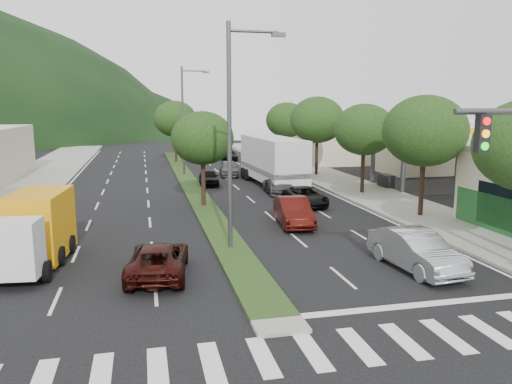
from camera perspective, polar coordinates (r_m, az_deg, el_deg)
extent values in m
plane|color=black|center=(15.62, 2.33, -14.59)|extent=(160.00, 160.00, 0.00)
cube|color=gray|center=(42.48, 9.80, 1.04)|extent=(5.00, 90.00, 0.15)
cube|color=gray|center=(40.31, -25.93, -0.28)|extent=(6.00, 90.00, 0.15)
cube|color=#1E3613|center=(42.37, -7.63, 1.05)|extent=(1.60, 56.00, 0.12)
cube|color=silver|center=(13.90, 4.60, -17.86)|extent=(19.00, 2.20, 0.01)
cube|color=black|center=(15.17, 24.45, 6.10)|extent=(0.35, 0.25, 1.05)
cube|color=silver|center=(42.38, 19.79, 7.28)|extent=(12.00, 8.00, 0.50)
cube|color=yellow|center=(42.40, 19.76, 6.81)|extent=(12.20, 8.20, 0.50)
cylinder|color=#47494C|center=(38.38, 16.51, 3.20)|extent=(0.36, 0.36, 4.60)
cylinder|color=#47494C|center=(42.86, 25.90, 3.27)|extent=(0.36, 0.36, 4.60)
cylinder|color=#47494C|center=(42.78, 13.24, 3.99)|extent=(0.36, 0.36, 4.60)
cylinder|color=#47494C|center=(46.84, 22.09, 4.01)|extent=(0.36, 0.36, 4.60)
cube|color=black|center=(40.78, 14.68, 1.17)|extent=(0.80, 1.60, 1.10)
cube|color=black|center=(45.02, 23.76, 1.45)|extent=(0.80, 1.60, 1.10)
cube|color=beige|center=(62.35, 9.11, 6.15)|extent=(10.00, 16.00, 5.20)
cylinder|color=black|center=(30.49, 18.43, 1.01)|extent=(0.28, 0.28, 3.81)
ellipsoid|color=black|center=(30.20, 18.74, 6.63)|extent=(4.80, 4.80, 4.08)
cylinder|color=black|center=(37.50, 12.11, 2.69)|extent=(0.28, 0.28, 3.58)
ellipsoid|color=black|center=(37.26, 12.26, 6.99)|extent=(4.40, 4.40, 3.74)
cylinder|color=black|center=(46.68, 6.94, 4.41)|extent=(0.28, 0.28, 3.92)
ellipsoid|color=black|center=(46.49, 7.02, 8.19)|extent=(5.00, 5.00, 4.25)
cylinder|color=black|center=(56.16, 3.48, 5.25)|extent=(0.28, 0.28, 3.70)
ellipsoid|color=black|center=(56.01, 3.51, 8.21)|extent=(4.60, 4.60, 3.91)
cylinder|color=black|center=(32.28, -6.04, 1.47)|extent=(0.28, 0.28, 3.36)
ellipsoid|color=black|center=(32.01, -6.13, 6.16)|extent=(4.00, 4.00, 3.40)
cylinder|color=black|center=(58.01, -9.16, 5.31)|extent=(0.28, 0.28, 3.81)
ellipsoid|color=black|center=(57.86, -9.24, 8.27)|extent=(4.80, 4.80, 4.08)
cylinder|color=#47494C|center=(22.09, -3.05, 6.03)|extent=(0.20, 0.20, 10.00)
cylinder|color=#47494C|center=(22.48, -0.26, 17.87)|extent=(2.20, 0.12, 0.12)
cube|color=#47494C|center=(22.73, 2.58, 17.51)|extent=(0.60, 0.25, 0.18)
cylinder|color=#47494C|center=(46.89, -8.34, 7.94)|extent=(0.20, 0.20, 10.00)
cylinder|color=#47494C|center=(47.08, -7.11, 13.58)|extent=(2.20, 0.12, 0.12)
cube|color=#47494C|center=(47.20, -5.75, 13.47)|extent=(0.60, 0.25, 0.18)
imported|color=#BABCC2|center=(20.94, 17.77, -6.36)|extent=(2.11, 4.93, 1.58)
imported|color=black|center=(19.63, -11.10, -7.57)|extent=(2.71, 4.89, 1.29)
imported|color=black|center=(41.29, -5.42, 1.70)|extent=(1.83, 3.96, 1.31)
imported|color=#454449|center=(37.33, 2.55, 0.90)|extent=(2.19, 4.74, 1.34)
imported|color=#420F0B|center=(27.35, 4.30, -2.24)|extent=(2.04, 4.70, 1.50)
imported|color=black|center=(32.77, 5.70, -0.50)|extent=(2.11, 4.43, 1.22)
imported|color=#515056|center=(46.57, -3.10, 2.72)|extent=(2.16, 4.36, 1.43)
imported|color=black|center=(59.81, -3.12, 4.21)|extent=(1.99, 4.43, 1.26)
cube|color=silver|center=(19.92, -26.15, -5.81)|extent=(2.10, 1.63, 2.06)
cube|color=orange|center=(22.95, -23.47, -3.42)|extent=(2.45, 3.96, 2.77)
cube|color=black|center=(22.55, -23.79, -6.60)|extent=(2.34, 5.35, 0.27)
cylinder|color=black|center=(20.23, -22.81, -8.38)|extent=(0.35, 0.83, 0.80)
cylinder|color=black|center=(22.02, -21.42, -6.82)|extent=(0.35, 0.83, 0.80)
cylinder|color=black|center=(22.64, -26.49, -6.74)|extent=(0.35, 0.83, 0.80)
cylinder|color=black|center=(23.67, -20.35, -5.62)|extent=(0.35, 0.83, 0.80)
cylinder|color=black|center=(24.25, -25.10, -5.58)|extent=(0.35, 0.83, 0.80)
cube|color=silver|center=(41.00, 1.91, 3.88)|extent=(3.29, 10.34, 3.41)
cube|color=slate|center=(41.10, 1.90, 2.70)|extent=(3.35, 10.34, 0.40)
cylinder|color=black|center=(44.73, -1.40, 2.18)|extent=(0.44, 1.04, 1.02)
cylinder|color=black|center=(45.50, 2.07, 2.31)|extent=(0.44, 1.04, 1.02)
cylinder|color=black|center=(43.55, -1.01, 1.97)|extent=(0.44, 1.04, 1.02)
cylinder|color=black|center=(44.34, 2.55, 2.11)|extent=(0.44, 1.04, 1.02)
cylinder|color=black|center=(37.32, 1.49, 0.65)|extent=(0.44, 1.04, 1.02)
cylinder|color=black|center=(38.23, 5.57, 0.83)|extent=(0.44, 1.04, 1.02)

